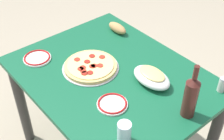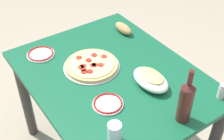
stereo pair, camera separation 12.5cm
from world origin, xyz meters
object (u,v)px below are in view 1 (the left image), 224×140
(baked_pasta_dish, at_px, (152,77))
(wine_bottle, at_px, (191,96))
(water_glass, at_px, (124,133))
(bread_loaf, at_px, (117,28))
(spice_shaker, at_px, (222,85))
(side_plate_near, at_px, (112,104))
(dining_table, at_px, (112,91))
(pepperoni_pizza, at_px, (91,66))
(side_plate_far, at_px, (37,58))

(baked_pasta_dish, distance_m, wine_bottle, 0.30)
(water_glass, relative_size, bread_loaf, 0.69)
(spice_shaker, bearing_deg, side_plate_near, 60.88)
(baked_pasta_dish, bearing_deg, side_plate_near, 89.65)
(dining_table, xyz_separation_m, side_plate_near, (-0.19, 0.16, 0.14))
(pepperoni_pizza, height_order, side_plate_far, pepperoni_pizza)
(dining_table, distance_m, pepperoni_pizza, 0.20)
(dining_table, relative_size, spice_shaker, 13.24)
(pepperoni_pizza, relative_size, wine_bottle, 1.11)
(bread_loaf, bearing_deg, wine_bottle, 163.87)
(dining_table, bearing_deg, side_plate_near, 140.57)
(dining_table, bearing_deg, water_glass, 146.75)
(baked_pasta_dish, height_order, side_plate_near, baked_pasta_dish)
(bread_loaf, bearing_deg, side_plate_near, 137.39)
(water_glass, distance_m, side_plate_far, 0.81)
(dining_table, height_order, water_glass, water_glass)
(baked_pasta_dish, height_order, side_plate_far, baked_pasta_dish)
(wine_bottle, bearing_deg, dining_table, 10.35)
(side_plate_far, height_order, bread_loaf, bread_loaf)
(side_plate_near, bearing_deg, dining_table, -39.43)
(bread_loaf, bearing_deg, pepperoni_pizza, 118.29)
(pepperoni_pizza, relative_size, spice_shaker, 3.88)
(dining_table, distance_m, water_glass, 0.52)
(wine_bottle, xyz_separation_m, spice_shaker, (-0.00, -0.28, -0.08))
(dining_table, distance_m, side_plate_near, 0.29)
(pepperoni_pizza, distance_m, water_glass, 0.56)
(wine_bottle, distance_m, water_glass, 0.37)
(water_glass, distance_m, side_plate_near, 0.24)
(bread_loaf, height_order, spice_shaker, spice_shaker)
(water_glass, xyz_separation_m, bread_loaf, (0.73, -0.59, -0.02))
(pepperoni_pizza, distance_m, bread_loaf, 0.44)
(side_plate_far, distance_m, bread_loaf, 0.59)
(pepperoni_pizza, bearing_deg, side_plate_far, 35.03)
(dining_table, height_order, baked_pasta_dish, baked_pasta_dish)
(side_plate_far, bearing_deg, wine_bottle, -158.49)
(side_plate_far, xyz_separation_m, spice_shaker, (-0.89, -0.63, 0.03))
(side_plate_near, bearing_deg, pepperoni_pizza, -16.95)
(side_plate_far, relative_size, bread_loaf, 1.06)
(dining_table, xyz_separation_m, pepperoni_pizza, (0.12, 0.06, 0.15))
(pepperoni_pizza, xyz_separation_m, bread_loaf, (0.21, -0.39, 0.02))
(side_plate_far, bearing_deg, baked_pasta_dish, -147.41)
(water_glass, relative_size, side_plate_near, 0.69)
(dining_table, height_order, side_plate_far, side_plate_far)
(side_plate_near, distance_m, spice_shaker, 0.60)
(baked_pasta_dish, height_order, wine_bottle, wine_bottle)
(side_plate_far, xyz_separation_m, bread_loaf, (-0.08, -0.58, 0.02))
(water_glass, xyz_separation_m, spice_shaker, (-0.08, -0.63, -0.01))
(baked_pasta_dish, bearing_deg, spice_shaker, -140.29)
(dining_table, bearing_deg, pepperoni_pizza, 27.29)
(baked_pasta_dish, height_order, spice_shaker, spice_shaker)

